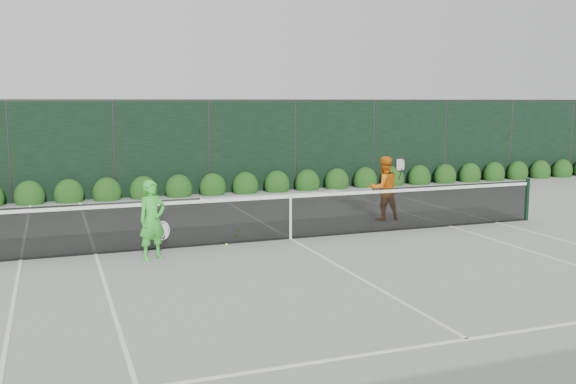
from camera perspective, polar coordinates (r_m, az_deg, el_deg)
name	(u,v)px	position (r m, az deg, el deg)	size (l,w,h in m)	color
ground	(290,239)	(14.11, 0.21, -4.19)	(80.00, 80.00, 0.00)	gray
tennis_net	(289,215)	(14.00, 0.12, -2.08)	(12.90, 0.10, 1.07)	black
player_woman	(152,220)	(12.47, -11.97, -2.45)	(0.68, 0.55, 1.52)	green
player_man	(384,188)	(16.42, 8.52, 0.34)	(0.90, 0.63, 1.62)	orange
court_lines	(290,239)	(14.11, 0.21, -4.17)	(11.03, 23.83, 0.01)	white
windscreen_fence	(344,186)	(11.39, 5.01, 0.55)	(32.00, 21.07, 3.06)	black
hedge_row	(213,188)	(20.82, -6.71, 0.39)	(31.66, 0.65, 0.94)	#14370F
tennis_balls	(234,236)	(14.26, -4.82, -3.96)	(0.72, 1.46, 0.07)	#CAE332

